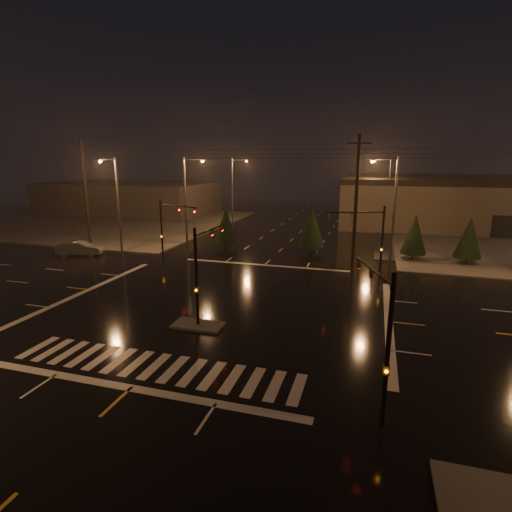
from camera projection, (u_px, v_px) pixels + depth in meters
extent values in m
plane|color=black|center=(222.00, 304.00, 27.69)|extent=(140.00, 140.00, 0.00)
cube|color=#4D4944|center=(116.00, 222.00, 63.96)|extent=(36.00, 36.00, 0.12)
cube|color=#4D4944|center=(198.00, 325.00, 23.94)|extent=(3.00, 1.60, 0.15)
cube|color=beige|center=(155.00, 366.00, 19.30)|extent=(15.00, 2.60, 0.01)
cube|color=beige|center=(131.00, 388.00, 17.44)|extent=(16.00, 0.50, 0.01)
cube|color=beige|center=(264.00, 265.00, 37.94)|extent=(16.00, 0.50, 0.01)
cube|color=#46403D|center=(131.00, 198.00, 75.89)|extent=(30.00, 18.00, 5.60)
cylinder|color=black|center=(196.00, 278.00, 23.26)|extent=(0.18, 0.18, 6.00)
cylinder|color=black|center=(210.00, 230.00, 24.77)|extent=(0.12, 4.50, 0.12)
imported|color=#594707|center=(222.00, 226.00, 26.67)|extent=(0.16, 0.20, 1.00)
cube|color=#594707|center=(197.00, 290.00, 23.42)|extent=(0.25, 0.18, 0.35)
cylinder|color=black|center=(382.00, 241.00, 33.86)|extent=(0.18, 0.18, 6.00)
cylinder|color=black|center=(355.00, 212.00, 33.13)|extent=(4.74, 1.82, 0.12)
imported|color=#594707|center=(328.00, 213.00, 33.01)|extent=(0.24, 0.22, 1.00)
cube|color=#594707|center=(381.00, 249.00, 34.02)|extent=(0.25, 0.18, 0.35)
cylinder|color=black|center=(162.00, 230.00, 39.69)|extent=(0.18, 0.18, 6.00)
cylinder|color=black|center=(178.00, 206.00, 37.65)|extent=(4.74, 1.82, 0.12)
imported|color=#594707|center=(195.00, 208.00, 36.36)|extent=(0.24, 0.22, 1.00)
cube|color=#594707|center=(162.00, 236.00, 39.85)|extent=(0.25, 0.18, 0.35)
cylinder|color=black|center=(388.00, 352.00, 14.29)|extent=(0.18, 0.18, 6.00)
cylinder|color=black|center=(373.00, 270.00, 15.65)|extent=(1.48, 3.80, 0.12)
imported|color=#594707|center=(359.00, 260.00, 17.41)|extent=(0.22, 0.24, 1.00)
cube|color=#594707|center=(386.00, 370.00, 14.45)|extent=(0.25, 0.18, 0.35)
cylinder|color=#38383A|center=(186.00, 202.00, 46.49)|extent=(0.24, 0.24, 10.00)
cylinder|color=#38383A|center=(193.00, 159.00, 45.03)|extent=(2.40, 0.14, 0.14)
cube|color=#38383A|center=(202.00, 160.00, 44.74)|extent=(0.70, 0.30, 0.18)
sphere|color=orange|center=(202.00, 161.00, 44.77)|extent=(0.32, 0.32, 0.32)
cylinder|color=#38383A|center=(232.00, 192.00, 61.40)|extent=(0.24, 0.24, 10.00)
cylinder|color=#38383A|center=(239.00, 160.00, 59.94)|extent=(2.40, 0.14, 0.14)
cube|color=#38383A|center=(246.00, 160.00, 59.65)|extent=(0.70, 0.30, 0.18)
sphere|color=orange|center=(246.00, 161.00, 59.68)|extent=(0.32, 0.32, 0.32)
cylinder|color=#38383A|center=(394.00, 211.00, 38.24)|extent=(0.24, 0.24, 10.00)
cylinder|color=#38383A|center=(385.00, 159.00, 37.45)|extent=(2.40, 0.14, 0.14)
cube|color=#38383A|center=(372.00, 160.00, 37.77)|extent=(0.70, 0.30, 0.18)
sphere|color=orange|center=(372.00, 161.00, 37.80)|extent=(0.32, 0.32, 0.32)
cylinder|color=#38383A|center=(389.00, 194.00, 56.88)|extent=(0.24, 0.24, 10.00)
cylinder|color=#38383A|center=(382.00, 160.00, 56.09)|extent=(2.40, 0.14, 0.14)
cube|color=#38383A|center=(374.00, 160.00, 56.41)|extent=(0.70, 0.30, 0.18)
sphere|color=orange|center=(374.00, 161.00, 56.44)|extent=(0.32, 0.32, 0.32)
cylinder|color=#38383A|center=(118.00, 207.00, 41.68)|extent=(0.24, 0.24, 10.00)
cylinder|color=#38383A|center=(107.00, 159.00, 39.44)|extent=(0.14, 2.40, 0.14)
cube|color=#38383A|center=(100.00, 160.00, 38.42)|extent=(0.30, 0.70, 0.18)
sphere|color=orange|center=(100.00, 161.00, 38.46)|extent=(0.32, 0.32, 0.32)
cylinder|color=black|center=(86.00, 194.00, 45.44)|extent=(0.32, 0.32, 12.00)
cube|color=black|center=(81.00, 146.00, 44.22)|extent=(2.20, 0.12, 0.12)
cylinder|color=black|center=(356.00, 201.00, 37.11)|extent=(0.32, 0.32, 12.00)
cube|color=black|center=(359.00, 143.00, 35.90)|extent=(2.20, 0.12, 0.12)
cylinder|color=black|center=(412.00, 257.00, 39.73)|extent=(0.18, 0.18, 0.70)
cone|color=black|center=(414.00, 234.00, 39.19)|extent=(2.50, 2.50, 3.90)
cylinder|color=black|center=(466.00, 261.00, 38.07)|extent=(0.18, 0.18, 0.70)
cone|color=black|center=(469.00, 237.00, 37.53)|extent=(2.51, 2.51, 3.93)
cylinder|color=black|center=(226.00, 245.00, 45.07)|extent=(0.18, 0.18, 0.70)
cone|color=black|center=(226.00, 225.00, 44.52)|extent=(2.58, 2.58, 4.03)
cylinder|color=black|center=(311.00, 249.00, 42.96)|extent=(0.18, 0.18, 0.70)
cone|color=black|center=(312.00, 226.00, 42.37)|extent=(2.77, 2.77, 4.32)
imported|color=slate|center=(80.00, 248.00, 41.62)|extent=(4.89, 3.12, 1.52)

